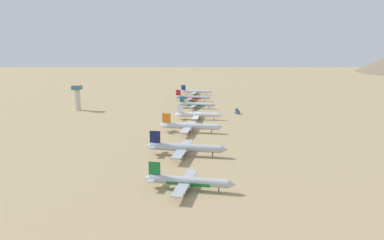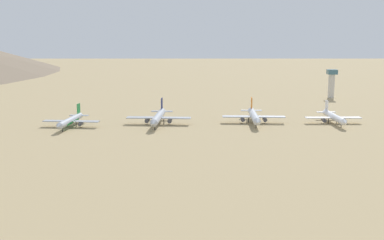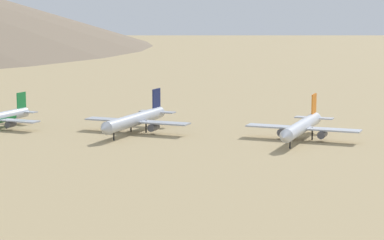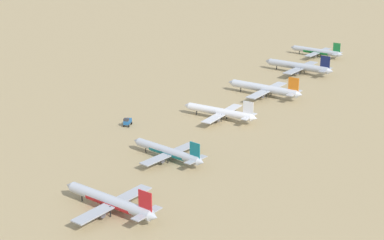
{
  "view_description": "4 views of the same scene",
  "coord_description": "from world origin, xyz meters",
  "px_view_note": "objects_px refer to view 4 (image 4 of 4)",
  "views": [
    {
      "loc": [
        39.93,
        -275.09,
        55.17
      ],
      "look_at": [
        1.62,
        -21.59,
        3.61
      ],
      "focal_mm": 34.25,
      "sensor_mm": 36.0,
      "label": 1
    },
    {
      "loc": [
        256.82,
        -70.32,
        46.96
      ],
      "look_at": [
        14.38,
        -78.22,
        3.57
      ],
      "focal_mm": 43.92,
      "sensor_mm": 36.0,
      "label": 2
    },
    {
      "loc": [
        229.54,
        6.81,
        40.18
      ],
      "look_at": [
        14.07,
        -75.64,
        5.94
      ],
      "focal_mm": 73.62,
      "sensor_mm": 36.0,
      "label": 3
    },
    {
      "loc": [
        -136.84,
        226.45,
        91.55
      ],
      "look_at": [
        3.78,
        20.38,
        5.87
      ],
      "focal_mm": 58.61,
      "sensor_mm": 36.0,
      "label": 4
    }
  ],
  "objects_px": {
    "parked_jet_4": "(168,152)",
    "service_truck": "(127,121)",
    "parked_jet_3": "(221,112)",
    "parked_jet_2": "(265,89)",
    "parked_jet_5": "(111,201)",
    "parked_jet_1": "(299,66)",
    "parked_jet_0": "(317,51)"
  },
  "relations": [
    {
      "from": "service_truck",
      "to": "parked_jet_5",
      "type": "bearing_deg",
      "value": 126.27
    },
    {
      "from": "parked_jet_2",
      "to": "service_truck",
      "type": "relative_size",
      "value": 7.44
    },
    {
      "from": "parked_jet_3",
      "to": "parked_jet_4",
      "type": "height_order",
      "value": "parked_jet_3"
    },
    {
      "from": "service_truck",
      "to": "parked_jet_4",
      "type": "bearing_deg",
      "value": 150.65
    },
    {
      "from": "parked_jet_0",
      "to": "parked_jet_2",
      "type": "distance_m",
      "value": 97.89
    },
    {
      "from": "parked_jet_2",
      "to": "parked_jet_5",
      "type": "xyz_separation_m",
      "value": [
        -19.5,
        139.3,
        -0.34
      ]
    },
    {
      "from": "parked_jet_4",
      "to": "parked_jet_5",
      "type": "relative_size",
      "value": 0.91
    },
    {
      "from": "parked_jet_0",
      "to": "parked_jet_3",
      "type": "xyz_separation_m",
      "value": [
        -15.05,
        140.23,
        0.12
      ]
    },
    {
      "from": "parked_jet_2",
      "to": "parked_jet_5",
      "type": "relative_size",
      "value": 1.08
    },
    {
      "from": "parked_jet_2",
      "to": "parked_jet_3",
      "type": "distance_m",
      "value": 43.43
    },
    {
      "from": "parked_jet_2",
      "to": "parked_jet_4",
      "type": "relative_size",
      "value": 1.18
    },
    {
      "from": "parked_jet_3",
      "to": "parked_jet_5",
      "type": "xyz_separation_m",
      "value": [
        -18.95,
        95.87,
        0.13
      ]
    },
    {
      "from": "parked_jet_3",
      "to": "service_truck",
      "type": "relative_size",
      "value": 6.6
    },
    {
      "from": "parked_jet_0",
      "to": "parked_jet_3",
      "type": "relative_size",
      "value": 0.98
    },
    {
      "from": "parked_jet_4",
      "to": "service_truck",
      "type": "xyz_separation_m",
      "value": [
        37.94,
        -21.34,
        -1.36
      ]
    },
    {
      "from": "parked_jet_1",
      "to": "parked_jet_3",
      "type": "distance_m",
      "value": 95.3
    },
    {
      "from": "parked_jet_5",
      "to": "service_truck",
      "type": "relative_size",
      "value": 6.91
    },
    {
      "from": "parked_jet_4",
      "to": "parked_jet_5",
      "type": "distance_m",
      "value": 45.66
    },
    {
      "from": "parked_jet_4",
      "to": "parked_jet_0",
      "type": "bearing_deg",
      "value": -82.96
    },
    {
      "from": "parked_jet_0",
      "to": "parked_jet_1",
      "type": "bearing_deg",
      "value": 101.22
    },
    {
      "from": "parked_jet_3",
      "to": "parked_jet_4",
      "type": "distance_m",
      "value": 52.11
    },
    {
      "from": "parked_jet_3",
      "to": "parked_jet_4",
      "type": "bearing_deg",
      "value": 99.49
    },
    {
      "from": "parked_jet_2",
      "to": "parked_jet_3",
      "type": "xyz_separation_m",
      "value": [
        -0.55,
        43.42,
        -0.47
      ]
    },
    {
      "from": "parked_jet_1",
      "to": "parked_jet_4",
      "type": "xyz_separation_m",
      "value": [
        -14.7,
        146.5,
        -0.74
      ]
    },
    {
      "from": "parked_jet_3",
      "to": "service_truck",
      "type": "bearing_deg",
      "value": 45.69
    },
    {
      "from": "parked_jet_1",
      "to": "parked_jet_4",
      "type": "bearing_deg",
      "value": 95.73
    },
    {
      "from": "parked_jet_5",
      "to": "service_truck",
      "type": "xyz_separation_m",
      "value": [
        48.3,
        -65.81,
        -1.69
      ]
    },
    {
      "from": "parked_jet_5",
      "to": "service_truck",
      "type": "height_order",
      "value": "parked_jet_5"
    },
    {
      "from": "parked_jet_5",
      "to": "parked_jet_4",
      "type": "bearing_deg",
      "value": -76.89
    },
    {
      "from": "parked_jet_4",
      "to": "service_truck",
      "type": "relative_size",
      "value": 6.31
    },
    {
      "from": "parked_jet_0",
      "to": "parked_jet_2",
      "type": "relative_size",
      "value": 0.87
    },
    {
      "from": "parked_jet_0",
      "to": "parked_jet_2",
      "type": "bearing_deg",
      "value": 98.52
    }
  ]
}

